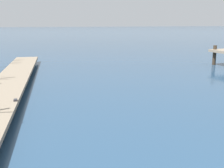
# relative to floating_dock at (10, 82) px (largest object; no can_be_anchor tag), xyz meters

# --- Properties ---
(floating_dock) EXTENTS (3.60, 21.02, 0.53)m
(floating_dock) POSITION_rel_floating_dock_xyz_m (0.00, 0.00, 0.00)
(floating_dock) COLOR gray
(floating_dock) RESTS_ON ground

